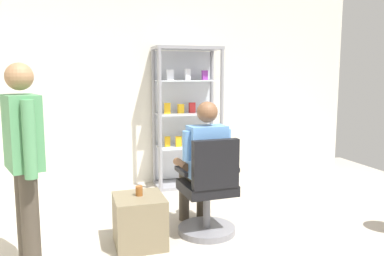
{
  "coord_description": "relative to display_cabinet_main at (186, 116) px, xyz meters",
  "views": [
    {
      "loc": [
        -1.08,
        -2.42,
        1.56
      ],
      "look_at": [
        0.06,
        1.36,
        1.0
      ],
      "focal_mm": 36.74,
      "sensor_mm": 36.0,
      "label": 1
    }
  ],
  "objects": [
    {
      "name": "tea_glass",
      "position": [
        -0.95,
        -1.76,
        -0.46
      ],
      "size": [
        0.06,
        0.06,
        0.09
      ],
      "primitive_type": "cylinder",
      "color": "brown",
      "rests_on": "storage_crate"
    },
    {
      "name": "back_wall",
      "position": [
        -0.4,
        0.24,
        0.39
      ],
      "size": [
        6.0,
        0.1,
        2.7
      ],
      "primitive_type": "cube",
      "color": "silver",
      "rests_on": "ground"
    },
    {
      "name": "standing_customer",
      "position": [
        -1.85,
        -2.1,
        -0.03
      ],
      "size": [
        0.32,
        0.5,
        1.63
      ],
      "color": "#3F382D",
      "rests_on": "ground"
    },
    {
      "name": "seated_shopkeeper",
      "position": [
        -0.29,
        -1.6,
        -0.25
      ],
      "size": [
        0.5,
        0.58,
        1.29
      ],
      "color": "#3F382D",
      "rests_on": "ground"
    },
    {
      "name": "display_cabinet_main",
      "position": [
        0.0,
        0.0,
        0.0
      ],
      "size": [
        0.9,
        0.45,
        1.9
      ],
      "color": "gray",
      "rests_on": "ground"
    },
    {
      "name": "storage_crate",
      "position": [
        -0.95,
        -1.79,
        -0.73
      ],
      "size": [
        0.44,
        0.47,
        0.46
      ],
      "primitive_type": "cube",
      "color": "#72664C",
      "rests_on": "ground"
    },
    {
      "name": "office_chair",
      "position": [
        -0.28,
        -1.76,
        -0.57
      ],
      "size": [
        0.57,
        0.56,
        0.96
      ],
      "color": "slate",
      "rests_on": "ground"
    }
  ]
}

